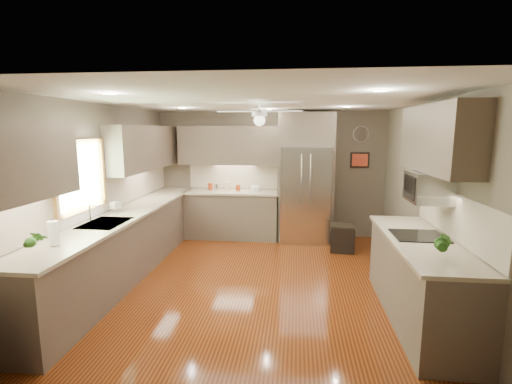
% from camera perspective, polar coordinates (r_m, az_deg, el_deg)
% --- Properties ---
extents(floor, '(5.00, 5.00, 0.00)m').
position_cam_1_polar(floor, '(5.38, 0.17, -13.74)').
color(floor, '#481909').
rests_on(floor, ground).
extents(ceiling, '(5.00, 5.00, 0.00)m').
position_cam_1_polar(ceiling, '(4.96, 0.19, 13.85)').
color(ceiling, white).
rests_on(ceiling, ground).
extents(wall_back, '(4.50, 0.00, 4.50)m').
position_cam_1_polar(wall_back, '(7.49, 2.20, 2.78)').
color(wall_back, brown).
rests_on(wall_back, ground).
extents(wall_front, '(4.50, 0.00, 4.50)m').
position_cam_1_polar(wall_front, '(2.62, -5.68, -9.97)').
color(wall_front, brown).
rests_on(wall_front, ground).
extents(wall_left, '(0.00, 5.00, 5.00)m').
position_cam_1_polar(wall_left, '(5.71, -22.88, -0.05)').
color(wall_left, brown).
rests_on(wall_left, ground).
extents(wall_right, '(0.00, 5.00, 5.00)m').
position_cam_1_polar(wall_right, '(5.29, 25.23, -0.93)').
color(wall_right, brown).
rests_on(wall_right, ground).
extents(canister_a, '(0.10, 0.10, 0.14)m').
position_cam_1_polar(canister_a, '(7.42, -7.04, 0.86)').
color(canister_a, '#922F0F').
rests_on(canister_a, back_run).
extents(canister_b, '(0.10, 0.10, 0.13)m').
position_cam_1_polar(canister_b, '(7.37, -6.10, 0.74)').
color(canister_b, silver).
rests_on(canister_b, back_run).
extents(canister_c, '(0.12, 0.12, 0.18)m').
position_cam_1_polar(canister_c, '(7.35, -4.42, 0.90)').
color(canister_c, beige).
rests_on(canister_c, back_run).
extents(canister_d, '(0.09, 0.09, 0.12)m').
position_cam_1_polar(canister_d, '(7.31, -2.79, 0.63)').
color(canister_d, '#922F0F').
rests_on(canister_d, back_run).
extents(soap_bottle, '(0.12, 0.12, 0.21)m').
position_cam_1_polar(soap_bottle, '(5.79, -20.65, -1.85)').
color(soap_bottle, white).
rests_on(soap_bottle, left_run).
extents(potted_plant_left, '(0.19, 0.15, 0.32)m').
position_cam_1_polar(potted_plant_left, '(4.12, -31.20, -6.30)').
color(potted_plant_left, '#265719').
rests_on(potted_plant_left, left_run).
extents(potted_plant_right, '(0.19, 0.17, 0.30)m').
position_cam_1_polar(potted_plant_right, '(3.87, 26.97, -7.07)').
color(potted_plant_right, '#265719').
rests_on(potted_plant_right, right_run).
extents(bowl, '(0.23, 0.23, 0.05)m').
position_cam_1_polar(bowl, '(7.24, -0.05, 0.28)').
color(bowl, beige).
rests_on(bowl, back_run).
extents(left_run, '(0.65, 4.70, 1.45)m').
position_cam_1_polar(left_run, '(5.87, -19.14, -7.25)').
color(left_run, brown).
rests_on(left_run, ground).
extents(back_run, '(1.85, 0.65, 1.45)m').
position_cam_1_polar(back_run, '(7.41, -3.60, -3.31)').
color(back_run, brown).
rests_on(back_run, ground).
extents(uppers, '(4.50, 4.70, 0.95)m').
position_cam_1_polar(uppers, '(5.77, -6.45, 6.93)').
color(uppers, brown).
rests_on(uppers, wall_left).
extents(window, '(0.05, 1.12, 0.92)m').
position_cam_1_polar(window, '(5.23, -25.44, 2.28)').
color(window, '#BFF2B2').
rests_on(window, wall_left).
extents(sink, '(0.50, 0.70, 0.32)m').
position_cam_1_polar(sink, '(5.20, -22.22, -4.76)').
color(sink, silver).
rests_on(sink, left_run).
extents(refrigerator, '(1.06, 0.75, 2.45)m').
position_cam_1_polar(refrigerator, '(7.14, 7.62, 1.88)').
color(refrigerator, silver).
rests_on(refrigerator, ground).
extents(right_run, '(0.70, 2.20, 1.45)m').
position_cam_1_polar(right_run, '(4.65, 23.95, -11.99)').
color(right_run, brown).
rests_on(right_run, ground).
extents(microwave, '(0.43, 0.55, 0.34)m').
position_cam_1_polar(microwave, '(4.66, 24.98, 0.68)').
color(microwave, silver).
rests_on(microwave, wall_right).
extents(ceiling_fan, '(1.18, 1.18, 0.32)m').
position_cam_1_polar(ceiling_fan, '(5.25, 0.54, 11.77)').
color(ceiling_fan, white).
rests_on(ceiling_fan, ceiling).
extents(recessed_lights, '(2.84, 3.14, 0.01)m').
position_cam_1_polar(recessed_lights, '(5.36, 0.22, 13.46)').
color(recessed_lights, white).
rests_on(recessed_lights, ceiling).
extents(wall_clock, '(0.30, 0.03, 0.30)m').
position_cam_1_polar(wall_clock, '(7.50, 15.84, 8.57)').
color(wall_clock, white).
rests_on(wall_clock, wall_back).
extents(framed_print, '(0.36, 0.03, 0.30)m').
position_cam_1_polar(framed_print, '(7.52, 15.68, 4.76)').
color(framed_print, black).
rests_on(framed_print, wall_back).
extents(stool, '(0.45, 0.45, 0.48)m').
position_cam_1_polar(stool, '(6.80, 13.18, -6.87)').
color(stool, black).
rests_on(stool, ground).
extents(paper_towel, '(0.11, 0.11, 0.27)m').
position_cam_1_polar(paper_towel, '(4.36, -28.71, -5.55)').
color(paper_towel, white).
rests_on(paper_towel, left_run).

